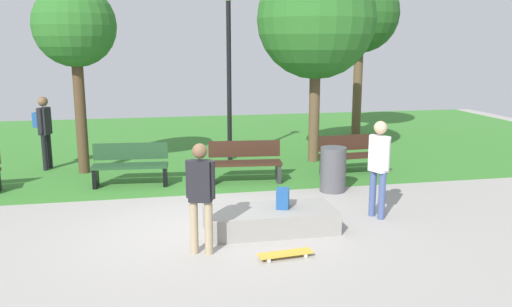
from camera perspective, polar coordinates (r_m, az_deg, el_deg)
The scene contains 16 objects.
ground_plane at distance 8.82m, azimuth -5.82°, elevation -8.22°, with size 28.00×28.00×0.00m, color #9E9993.
grass_lawn at distance 16.57m, azimuth -8.55°, elevation 1.22°, with size 26.60×11.95×0.01m, color #387A2D.
concrete_ledge at distance 8.68m, azimuth 1.56°, elevation -7.22°, with size 2.13×0.95×0.36m, color gray.
backpack_on_ledge at distance 8.66m, azimuth 2.93°, elevation -4.89°, with size 0.28×0.20×0.32m, color #1E4C8C.
skater_performing_trick at distance 7.56m, azimuth -6.05°, elevation -4.04°, with size 0.41×0.30×1.64m.
skater_watching at distance 9.34m, azimuth 13.23°, elevation -0.87°, with size 0.30×0.41×1.73m.
skateboard_by_ledge at distance 7.66m, azimuth 3.22°, elevation -10.83°, with size 0.82×0.29×0.08m.
park_bench_near_lamppost at distance 11.63m, azimuth -13.51°, elevation -1.10°, with size 1.63×0.59×0.91m.
park_bench_far_left at distance 12.54m, azimuth 10.46°, elevation -0.04°, with size 1.63×0.57×0.91m.
park_bench_near_path at distance 11.57m, azimuth -1.21°, elevation -0.83°, with size 1.64×0.61×0.91m.
tree_young_birch at distance 18.01m, azimuth 11.29°, elevation 14.57°, with size 2.53×2.53×5.26m.
tree_slender_maple at distance 13.55m, azimuth 6.59°, elevation 14.27°, with size 2.98×2.98×5.12m.
tree_broad_elm at distance 12.86m, azimuth -19.14°, elevation 12.77°, with size 1.87×1.87×4.36m.
lamp_post at distance 13.63m, azimuth -2.97°, elevation 10.18°, with size 0.28×0.28×4.34m.
trash_bin at distance 10.98m, azimuth 8.38°, elevation -1.72°, with size 0.53×0.53×0.93m, color #4C4C51.
pedestrian_with_backpack at distance 13.67m, azimuth -22.10°, elevation 2.81°, with size 0.41×0.41×1.79m.
Camera 1 is at (-0.75, -8.26, 3.01)m, focal length 36.74 mm.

